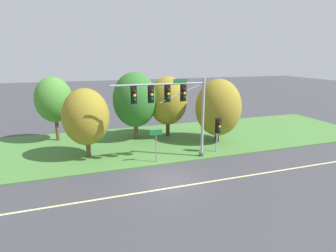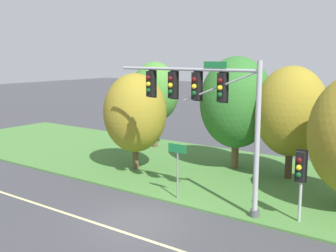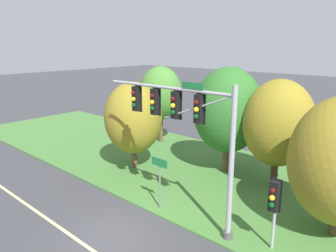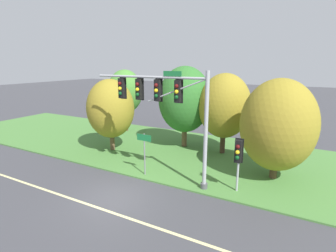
{
  "view_description": "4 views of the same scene",
  "coord_description": "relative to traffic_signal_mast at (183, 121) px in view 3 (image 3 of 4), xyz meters",
  "views": [
    {
      "loc": [
        -5.17,
        -15.65,
        8.19
      ],
      "look_at": [
        1.33,
        4.26,
        2.62
      ],
      "focal_mm": 28.0,
      "sensor_mm": 36.0,
      "label": 1
    },
    {
      "loc": [
        10.88,
        -12.69,
        6.83
      ],
      "look_at": [
        -0.55,
        3.0,
        3.54
      ],
      "focal_mm": 45.0,
      "sensor_mm": 36.0,
      "label": 2
    },
    {
      "loc": [
        10.26,
        -7.74,
        8.15
      ],
      "look_at": [
        -0.96,
        4.69,
        3.88
      ],
      "focal_mm": 35.0,
      "sensor_mm": 36.0,
      "label": 3
    },
    {
      "loc": [
        8.59,
        -9.77,
        6.98
      ],
      "look_at": [
        1.06,
        4.08,
        3.17
      ],
      "focal_mm": 28.0,
      "sensor_mm": 36.0,
      "label": 4
    }
  ],
  "objects": [
    {
      "name": "route_sign_post",
      "position": [
        -1.45,
        -0.02,
        -2.92
      ],
      "size": [
        1.01,
        0.08,
        2.68
      ],
      "color": "slate",
      "rests_on": "grass_verge"
    },
    {
      "name": "traffic_signal_mast",
      "position": [
        0.0,
        0.0,
        0.0
      ],
      "size": [
        7.43,
        0.49,
        6.51
      ],
      "color": "#9EA0A5",
      "rests_on": "grass_verge"
    },
    {
      "name": "tree_behind_signpost",
      "position": [
        -1.76,
        6.48,
        -0.76
      ],
      "size": [
        4.31,
        4.31,
        6.67
      ],
      "color": "brown",
      "rests_on": "grass_verge"
    },
    {
      "name": "grass_verge",
      "position": [
        -1.41,
        5.16,
        -4.77
      ],
      "size": [
        48.0,
        11.5,
        0.1
      ],
      "primitive_type": "cube",
      "color": "#477A38",
      "rests_on": "ground"
    },
    {
      "name": "tree_nearest_road",
      "position": [
        -9.27,
        8.36,
        -0.66
      ],
      "size": [
        3.49,
        3.49,
        6.26
      ],
      "color": "brown",
      "rests_on": "grass_verge"
    },
    {
      "name": "pedestrian_signal_near_kerb",
      "position": [
        4.2,
        0.42,
        -2.54
      ],
      "size": [
        0.46,
        0.55,
        3.03
      ],
      "color": "#9EA0A5",
      "rests_on": "grass_verge"
    },
    {
      "name": "ground_plane",
      "position": [
        -1.41,
        -3.09,
        -4.82
      ],
      "size": [
        160.0,
        160.0,
        0.0
      ],
      "primitive_type": "plane",
      "color": "#3D3D42"
    },
    {
      "name": "tree_left_of_mast",
      "position": [
        -6.5,
        2.86,
        -1.35
      ],
      "size": [
        3.71,
        3.71,
        5.7
      ],
      "color": "brown",
      "rests_on": "grass_verge"
    },
    {
      "name": "tree_mid_verge",
      "position": [
        1.59,
        6.37,
        -1.01
      ],
      "size": [
        3.93,
        3.93,
        6.17
      ],
      "color": "#423021",
      "rests_on": "grass_verge"
    },
    {
      "name": "lane_stripe",
      "position": [
        -1.41,
        -4.29,
        -4.81
      ],
      "size": [
        36.0,
        0.16,
        0.01
      ],
      "primitive_type": "cube",
      "color": "beige",
      "rests_on": "ground"
    }
  ]
}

